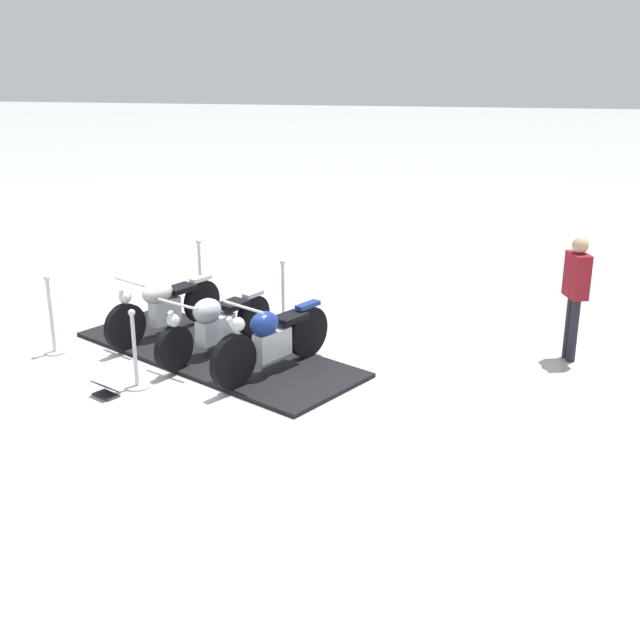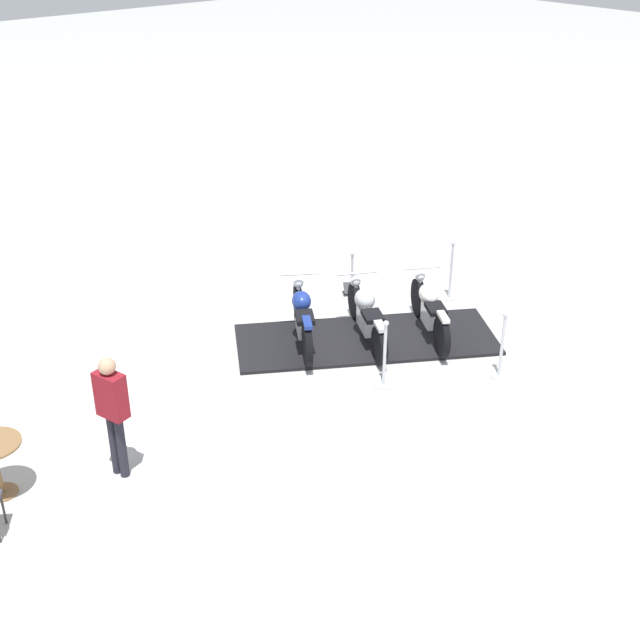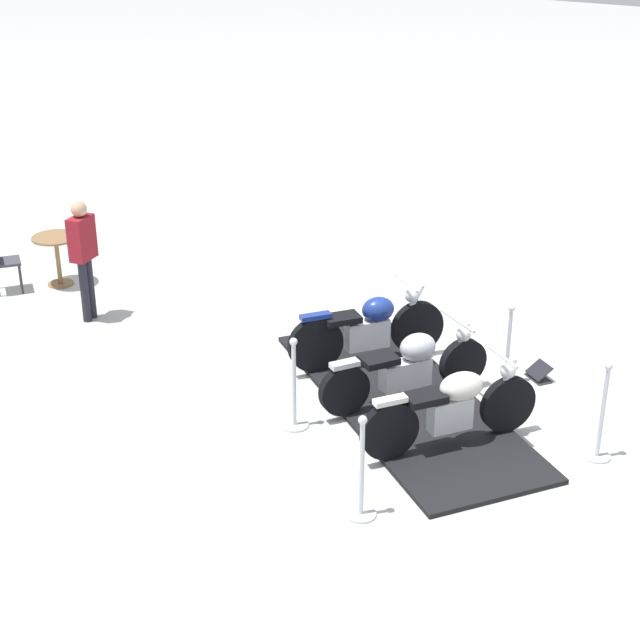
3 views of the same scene
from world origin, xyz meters
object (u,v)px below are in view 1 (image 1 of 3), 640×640
object	(u,v)px
motorcycle_cream	(163,305)
motorcycle_navy	(271,338)
stanchion_right_front	(52,326)
stanchion_left_mid	(283,307)
motorcycle_chrome	(213,323)
stanchion_right_mid	(136,363)
bystander_person	(576,288)
stanchion_left_front	(201,283)
info_placard	(106,392)

from	to	relation	value
motorcycle_cream	motorcycle_navy	size ratio (longest dim) A/B	1.02
stanchion_right_front	stanchion_left_mid	size ratio (longest dim) A/B	1.03
motorcycle_chrome	stanchion_right_mid	bearing A→B (deg)	-3.77
motorcycle_cream	stanchion_right_front	distance (m)	1.57
bystander_person	motorcycle_cream	bearing A→B (deg)	-15.62
motorcycle_navy	bystander_person	world-z (taller)	bystander_person
stanchion_right_front	stanchion_right_mid	xyz separation A→B (m)	(0.98, 1.57, -0.07)
motorcycle_navy	stanchion_left_front	bearing A→B (deg)	-115.03
motorcycle_chrome	stanchion_left_mid	bearing A→B (deg)	176.46
stanchion_right_front	stanchion_right_mid	distance (m)	1.86
motorcycle_navy	stanchion_right_mid	bearing A→B (deg)	-37.13
stanchion_left_mid	info_placard	size ratio (longest dim) A/B	2.89
stanchion_right_mid	motorcycle_navy	bearing A→B (deg)	109.88
stanchion_right_front	stanchion_left_mid	world-z (taller)	stanchion_right_front
motorcycle_chrome	stanchion_left_mid	distance (m)	1.46
motorcycle_chrome	stanchion_right_front	world-z (taller)	stanchion_right_front
stanchion_left_mid	stanchion_right_mid	bearing A→B (deg)	-31.99
stanchion_left_front	stanchion_right_mid	size ratio (longest dim) A/B	1.07
stanchion_left_front	stanchion_left_mid	world-z (taller)	stanchion_left_front
motorcycle_cream	stanchion_left_mid	xyz separation A→B (m)	(-0.65, 1.68, -0.17)
stanchion_left_front	motorcycle_navy	bearing A→B (deg)	31.98
stanchion_right_mid	stanchion_left_mid	xyz separation A→B (m)	(-2.38, 1.49, 0.03)
motorcycle_chrome	stanchion_left_front	distance (m)	2.36
stanchion_right_front	stanchion_left_mid	xyz separation A→B (m)	(-1.40, 3.06, -0.05)
stanchion_left_front	bystander_person	bearing A→B (deg)	74.07
motorcycle_cream	stanchion_right_mid	xyz separation A→B (m)	(1.73, 0.19, -0.19)
motorcycle_chrome	stanchion_right_mid	xyz separation A→B (m)	(1.15, -0.72, -0.16)
stanchion_left_front	stanchion_right_mid	distance (m)	3.37
info_placard	motorcycle_navy	bearing A→B (deg)	-122.69
motorcycle_cream	stanchion_left_mid	distance (m)	1.81
stanchion_left_front	stanchion_right_front	distance (m)	2.81
stanchion_right_mid	info_placard	world-z (taller)	stanchion_right_mid
motorcycle_cream	info_placard	world-z (taller)	motorcycle_cream
stanchion_left_front	stanchion_right_front	xyz separation A→B (m)	(2.38, -1.49, 0.02)
stanchion_right_mid	stanchion_left_mid	world-z (taller)	stanchion_left_mid
info_placard	stanchion_right_front	bearing A→B (deg)	-13.70
stanchion_left_front	motorcycle_chrome	bearing A→B (deg)	20.03
stanchion_left_mid	bystander_person	distance (m)	4.27
motorcycle_chrome	motorcycle_navy	xyz separation A→B (m)	(0.56, 0.92, 0.03)
info_placard	motorcycle_cream	bearing A→B (deg)	-60.92
motorcycle_chrome	motorcycle_cream	bearing A→B (deg)	-93.98
stanchion_right_front	bystander_person	bearing A→B (deg)	95.91
stanchion_right_front	bystander_person	world-z (taller)	bystander_person
stanchion_left_front	info_placard	world-z (taller)	stanchion_left_front
stanchion_left_front	bystander_person	size ratio (longest dim) A/B	0.65
stanchion_left_front	bystander_person	distance (m)	6.00
stanchion_right_front	info_placard	world-z (taller)	stanchion_right_front
stanchion_right_front	info_placard	xyz separation A→B (m)	(1.31, 1.28, -0.35)
motorcycle_navy	motorcycle_chrome	bearing A→B (deg)	-88.12
motorcycle_cream	stanchion_right_front	xyz separation A→B (m)	(0.75, -1.38, -0.12)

